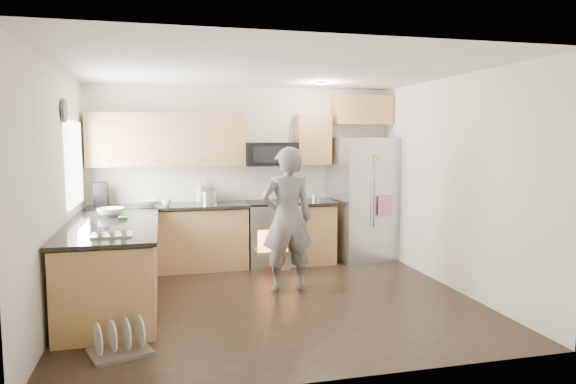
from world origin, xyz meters
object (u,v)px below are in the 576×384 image
object	(u,v)px
refrigerator	(363,199)
dish_rack	(120,344)
stove_range	(273,219)
person	(287,219)

from	to	relation	value
refrigerator	dish_rack	size ratio (longest dim) A/B	3.13
stove_range	person	bearing A→B (deg)	-94.48
stove_range	person	distance (m)	1.33
dish_rack	stove_range	bearing A→B (deg)	54.97
refrigerator	person	size ratio (longest dim) A/B	1.06
person	dish_rack	distance (m)	2.49
refrigerator	dish_rack	world-z (taller)	refrigerator
refrigerator	person	world-z (taller)	refrigerator
refrigerator	stove_range	bearing A→B (deg)	170.30
stove_range	refrigerator	bearing A→B (deg)	0.30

